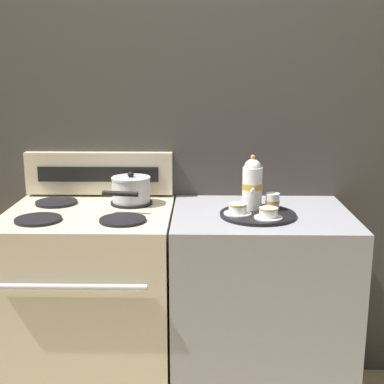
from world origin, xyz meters
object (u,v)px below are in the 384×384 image
at_px(creamer_jug, 273,202).
at_px(stove, 92,311).
at_px(teacup_right, 238,209).
at_px(saucepan, 131,189).
at_px(serving_tray, 258,215).
at_px(teapot, 252,184).
at_px(teacup_left, 268,213).

bearing_deg(creamer_jug, stove, 179.78).
bearing_deg(creamer_jug, teacup_right, -155.55).
bearing_deg(saucepan, creamer_jug, -12.64).
relative_size(serving_tray, teacup_right, 2.75).
bearing_deg(saucepan, teapot, -12.42).
bearing_deg(serving_tray, saucepan, 160.97).
relative_size(saucepan, serving_tray, 0.86).
xyz_separation_m(teapot, teacup_left, (0.05, -0.15, -0.09)).
xyz_separation_m(teacup_left, teacup_right, (-0.12, 0.06, 0.00)).
distance_m(saucepan, serving_tray, 0.59).
height_order(saucepan, serving_tray, saucepan).
bearing_deg(teacup_left, teacup_right, 152.81).
height_order(saucepan, creamer_jug, saucepan).
relative_size(serving_tray, teapot, 1.36).
bearing_deg(stove, creamer_jug, -0.22).
relative_size(stove, saucepan, 3.48).
bearing_deg(saucepan, serving_tray, -19.03).
distance_m(teacup_left, teacup_right, 0.13).
distance_m(serving_tray, creamer_jug, 0.09).
distance_m(serving_tray, teapot, 0.14).
bearing_deg(creamer_jug, saucepan, 167.36).
bearing_deg(stove, teacup_left, -10.01).
height_order(teacup_right, creamer_jug, creamer_jug).
bearing_deg(saucepan, teacup_left, -24.68).
bearing_deg(saucepan, teacup_right, -24.02).
distance_m(stove, teacup_right, 0.81).
bearing_deg(serving_tray, teacup_left, -66.95).
xyz_separation_m(stove, serving_tray, (0.73, -0.05, 0.47)).
bearing_deg(teacup_right, stove, 173.53).
height_order(teacup_left, creamer_jug, creamer_jug).
relative_size(stove, creamer_jug, 13.23).
distance_m(stove, serving_tray, 0.87).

